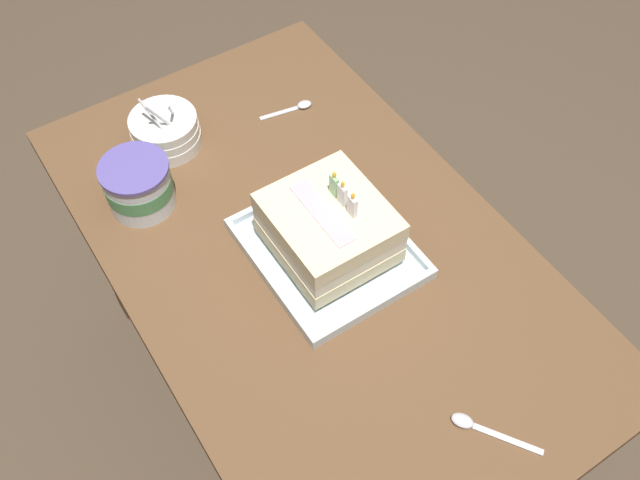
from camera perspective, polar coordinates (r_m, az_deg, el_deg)
name	(u,v)px	position (r m, az deg, el deg)	size (l,w,h in m)	color
ground_plane	(314,398)	(1.93, -0.46, -12.62)	(8.00, 8.00, 0.00)	#4C3D2D
dining_table	(312,277)	(1.41, -0.62, -3.02)	(1.16, 0.69, 0.69)	brown
foil_tray	(328,250)	(1.31, 0.67, -0.78)	(0.31, 0.27, 0.02)	silver
birthday_cake	(329,227)	(1.25, 0.70, 1.03)	(0.21, 0.19, 0.16)	beige
bowl_stack	(165,131)	(1.50, -12.37, 8.58)	(0.14, 0.14, 0.13)	white
ice_cream_tub	(138,185)	(1.39, -14.44, 4.31)	(0.13, 0.13, 0.10)	white
serving_spoon_near_tray	(473,425)	(1.17, 12.28, -14.39)	(0.13, 0.10, 0.01)	silver
serving_spoon_by_bowls	(298,107)	(1.56, -1.75, 10.71)	(0.04, 0.12, 0.01)	silver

